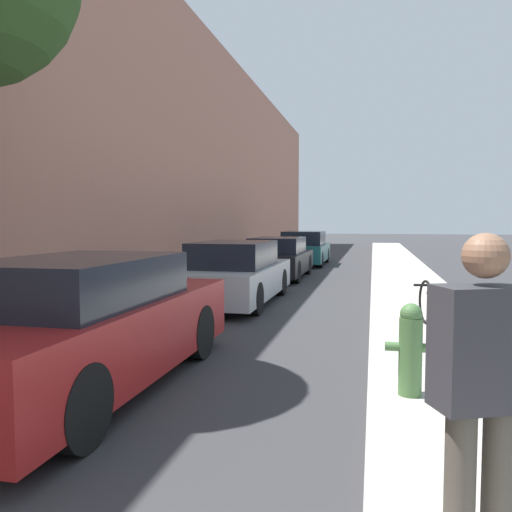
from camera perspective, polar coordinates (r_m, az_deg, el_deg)
The scene contains 11 objects.
ground_plane at distance 14.98m, azimuth 5.38°, elevation -2.98°, with size 120.00×120.00×0.00m, color #333335.
sidewalk_left at distance 15.61m, azimuth -5.24°, elevation -2.48°, with size 2.00×52.00×0.12m.
sidewalk_right at distance 14.88m, azimuth 16.54°, elevation -2.94°, with size 2.00×52.00×0.12m.
building_facade_left at distance 16.19m, azimuth -10.00°, elevation 12.82°, with size 0.70×52.00×8.63m.
parked_car_red at distance 5.74m, azimuth -18.23°, elevation -7.34°, with size 1.69×4.47×1.41m.
parked_car_silver at distance 11.18m, azimuth -2.29°, elevation -2.00°, with size 1.70×4.42×1.35m.
parked_car_black at distance 16.16m, azimuth 2.50°, elevation -0.27°, with size 1.71×4.20×1.28m.
parked_car_teal at distance 21.25m, azimuth 5.39°, elevation 0.80°, with size 1.77×4.30×1.38m.
fire_hydrant at distance 5.18m, azimuth 16.79°, elevation -9.76°, with size 0.48×0.22×0.89m.
pedestrian at distance 2.72m, azimuth 23.77°, elevation -12.78°, with size 0.51×0.39×1.61m.
bicycle at distance 8.29m, azimuth 19.34°, elevation -5.33°, with size 0.49×1.73×0.72m.
Camera 1 is at (1.93, 1.25, 1.78)m, focal length 36.01 mm.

